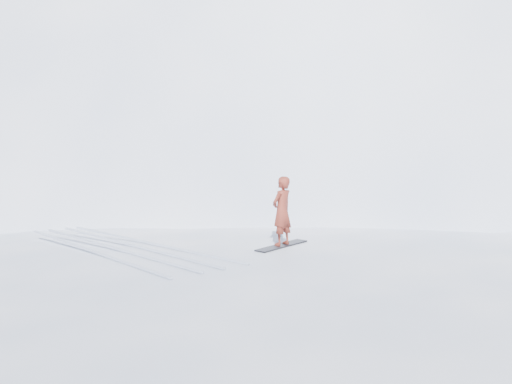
% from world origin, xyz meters
% --- Properties ---
extents(near_ridge, '(36.00, 28.00, 4.80)m').
position_xyz_m(near_ridge, '(1.00, 3.00, 0.00)').
color(near_ridge, white).
rests_on(near_ridge, ground).
extents(summit_peak, '(60.00, 56.00, 56.00)m').
position_xyz_m(summit_peak, '(22.00, 26.00, 0.00)').
color(summit_peak, white).
rests_on(summit_peak, ground).
extents(peak_shoulder, '(28.00, 24.00, 18.00)m').
position_xyz_m(peak_shoulder, '(10.00, 20.00, 0.00)').
color(peak_shoulder, white).
rests_on(peak_shoulder, ground).
extents(snowboard, '(1.56, 0.70, 0.03)m').
position_xyz_m(snowboard, '(1.20, 3.04, 2.41)').
color(snowboard, black).
rests_on(snowboard, near_ridge).
extents(snowboarder, '(0.63, 0.50, 1.51)m').
position_xyz_m(snowboarder, '(1.20, 3.04, 3.18)').
color(snowboarder, maroon).
rests_on(snowboarder, snowboard).
extents(board_tracks, '(2.58, 5.95, 0.04)m').
position_xyz_m(board_tracks, '(-1.71, 4.97, 2.42)').
color(board_tracks, silver).
rests_on(board_tracks, ground).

